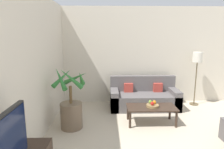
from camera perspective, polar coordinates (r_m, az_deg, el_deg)
name	(u,v)px	position (r m, az deg, el deg)	size (l,w,h in m)	color
wall_back	(184,56)	(6.09, 19.89, 5.12)	(8.48, 0.06, 2.70)	beige
wall_left	(19,76)	(3.13, -25.09, -0.32)	(0.06, 7.22, 2.70)	beige
television	(7,144)	(2.20, -27.81, -17.07)	(0.18, 0.78, 0.59)	black
potted_palm	(71,108)	(4.28, -11.57, -9.39)	(0.74, 0.72, 1.33)	brown
sofa_loveseat	(144,98)	(5.45, 9.07, -6.54)	(1.79, 0.77, 0.82)	#605B5B
floor_lamp	(197,62)	(5.90, 23.16, 3.36)	(0.26, 0.26, 1.48)	brown
coffee_table	(151,109)	(4.52, 11.15, -9.55)	(1.07, 0.53, 0.39)	#38281E
fruit_bowl	(152,106)	(4.49, 11.49, -8.70)	(0.27, 0.27, 0.05)	#997A4C
apple_red	(152,103)	(4.43, 11.42, -8.10)	(0.08, 0.08, 0.08)	red
apple_green	(150,102)	(4.52, 10.89, -7.67)	(0.08, 0.08, 0.08)	olive
orange_fruit	(154,102)	(4.53, 11.99, -7.71)	(0.08, 0.08, 0.08)	orange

